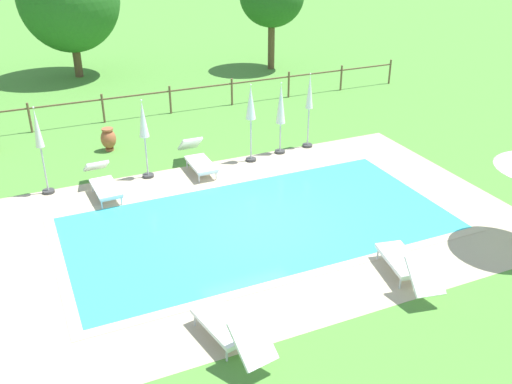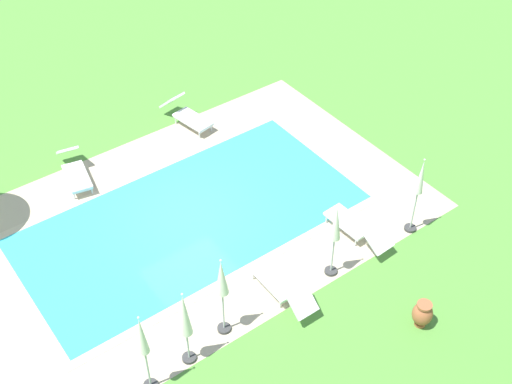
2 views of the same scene
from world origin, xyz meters
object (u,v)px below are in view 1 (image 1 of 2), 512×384
Objects in this scene: patio_umbrella_closed_row_mid_east at (144,126)px; patio_umbrella_closed_row_east at (39,138)px; sun_lounger_north_far at (198,158)px; patio_umbrella_closed_row_mid_west at (309,100)px; sun_lounger_north_mid at (231,329)px; sun_lounger_north_end at (407,264)px; sun_lounger_north_near_steps at (103,182)px; terracotta_urn_by_tree at (108,139)px; patio_umbrella_closed_row_west at (251,108)px; patio_umbrella_closed_row_centre at (281,108)px.

patio_umbrella_closed_row_mid_east is 2.72m from patio_umbrella_closed_row_east.
sun_lounger_north_far is 4.00m from patio_umbrella_closed_row_mid_west.
sun_lounger_north_mid is 0.98× the size of sun_lounger_north_end.
sun_lounger_north_near_steps is 6.97m from sun_lounger_north_mid.
sun_lounger_north_mid is 7.60m from patio_umbrella_closed_row_mid_east.
sun_lounger_north_near_steps is 1.00× the size of sun_lounger_north_end.
terracotta_urn_by_tree is at bearing 90.86° from sun_lounger_north_mid.
sun_lounger_north_near_steps is at bearing -170.93° from sun_lounger_north_far.
terracotta_urn_by_tree is at bearing 128.74° from sun_lounger_north_far.
patio_umbrella_closed_row_mid_west is 6.42m from terracotta_urn_by_tree.
sun_lounger_north_end is (4.94, -6.53, 0.01)m from sun_lounger_north_near_steps.
sun_lounger_north_mid is at bearing -93.51° from patio_umbrella_closed_row_mid_east.
patio_umbrella_closed_row_west is at bearing -171.84° from patio_umbrella_closed_row_mid_west.
patio_umbrella_closed_row_mid_west reaches higher than sun_lounger_north_near_steps.
sun_lounger_north_near_steps is 8.19m from sun_lounger_north_end.
sun_lounger_north_near_steps is at bearing -174.39° from patio_umbrella_closed_row_west.
patio_umbrella_closed_row_west is 1.04× the size of patio_umbrella_closed_row_mid_east.
patio_umbrella_closed_row_west reaches higher than sun_lounger_north_mid.
sun_lounger_north_mid is 0.88× the size of patio_umbrella_closed_row_mid_east.
sun_lounger_north_end is 9.65m from patio_umbrella_closed_row_east.
sun_lounger_north_end is at bearing 5.41° from sun_lounger_north_mid.
patio_umbrella_closed_row_west is at bearing -2.48° from patio_umbrella_closed_row_mid_east.
patio_umbrella_closed_row_mid_east is at bearing 86.49° from sun_lounger_north_mid.
sun_lounger_north_near_steps is 2.85m from sun_lounger_north_far.
sun_lounger_north_end is 0.85× the size of patio_umbrella_closed_row_east.
sun_lounger_north_far is at bearing 75.36° from sun_lounger_north_mid.
sun_lounger_north_mid is 1.02× the size of sun_lounger_north_far.
sun_lounger_north_near_steps is 1.02× the size of sun_lounger_north_mid.
patio_umbrella_closed_row_east reaches higher than patio_umbrella_closed_row_mid_west.
sun_lounger_north_end is 10.44m from terracotta_urn_by_tree.
patio_umbrella_closed_row_west is 0.99× the size of patio_umbrella_closed_row_mid_west.
sun_lounger_north_end is 0.86× the size of patio_umbrella_closed_row_mid_west.
sun_lounger_north_mid is 8.96m from patio_umbrella_closed_row_centre.
patio_umbrella_closed_row_west is at bearing -2.38° from patio_umbrella_closed_row_east.
terracotta_urn_by_tree is at bearing 145.43° from patio_umbrella_closed_row_west.
patio_umbrella_closed_row_centre is at bearing -0.33° from patio_umbrella_closed_row_east.
sun_lounger_north_end is at bearing -66.31° from terracotta_urn_by_tree.
patio_umbrella_closed_row_east is at bearing -179.57° from patio_umbrella_closed_row_mid_west.
patio_umbrella_closed_row_west is 3.24× the size of terracotta_urn_by_tree.
sun_lounger_north_near_steps is 0.85× the size of patio_umbrella_closed_row_east.
sun_lounger_north_far is at bearing -5.06° from patio_umbrella_closed_row_mid_east.
patio_umbrella_closed_row_mid_east is 0.95× the size of patio_umbrella_closed_row_east.
patio_umbrella_closed_row_west reaches higher than terracotta_urn_by_tree.
sun_lounger_north_end is 7.10m from patio_umbrella_closed_row_west.
patio_umbrella_closed_row_west is at bearing -34.57° from terracotta_urn_by_tree.
sun_lounger_north_mid is 9.64m from patio_umbrella_closed_row_mid_west.
sun_lounger_north_end is at bearing -95.15° from patio_umbrella_closed_row_centre.
sun_lounger_north_near_steps is at bearing -26.76° from patio_umbrella_closed_row_east.
sun_lounger_north_end is at bearing -73.08° from sun_lounger_north_far.
patio_umbrella_closed_row_east is (-2.72, 0.11, 0.03)m from patio_umbrella_closed_row_mid_east.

